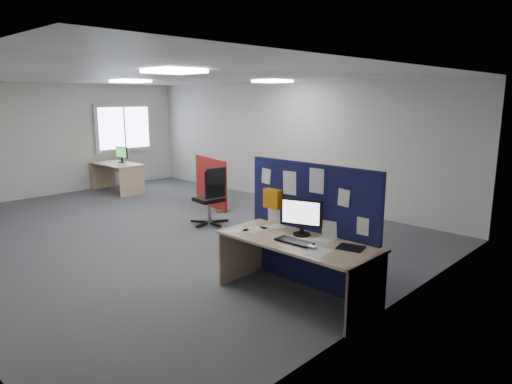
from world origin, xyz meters
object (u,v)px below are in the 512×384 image
Objects in this scene: red_divider at (211,183)px; monitor_main at (302,216)px; monitor_second at (122,154)px; second_desk at (118,170)px; main_desk at (300,252)px; office_chair at (212,193)px; navy_divider at (310,226)px.

monitor_main is at bearing -12.62° from red_divider.
second_desk is at bearing -96.20° from monitor_second.
main_desk is at bearing -21.03° from monitor_second.
office_chair reaches higher than red_divider.
monitor_second is (-0.00, 0.13, 0.41)m from second_desk.
office_chair is (4.14, -0.44, 0.07)m from second_desk.
monitor_main reaches higher than second_desk.
monitor_main is (0.05, -0.23, 0.18)m from navy_divider.
main_desk is 1.77× the size of office_chair.
navy_divider is at bearing -11.24° from office_chair.
monitor_second is at bearing 90.22° from second_desk.
navy_divider is 4.31× the size of monitor_second.
navy_divider reaches higher than monitor_main.
second_desk is at bearing 168.79° from navy_divider.
monitor_second reaches higher than second_desk.
navy_divider is 0.29m from monitor_main.
second_desk is at bearing -154.78° from red_divider.
office_chair is at bearing 161.97° from navy_divider.
monitor_main is at bearing -78.25° from navy_divider.
office_chair is (1.19, -0.99, 0.09)m from red_divider.
navy_divider is at bearing -11.21° from second_desk.
red_divider is 3.15× the size of monitor_second.
navy_divider reaches higher than second_desk.
main_desk is 3.39m from office_chair.
red_divider is 1.28× the size of office_chair.
second_desk is 4.16m from office_chair.
red_divider is 3.01m from monitor_second.
second_desk is (-7.26, 1.77, -0.02)m from main_desk.
second_desk is at bearing 166.32° from main_desk.
navy_divider is 7.31m from monitor_second.
navy_divider reaches higher than red_divider.
second_desk is 3.32× the size of monitor_second.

